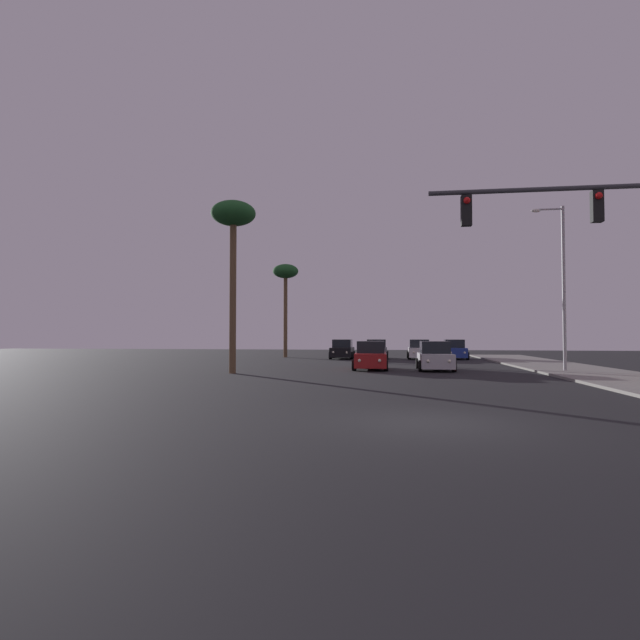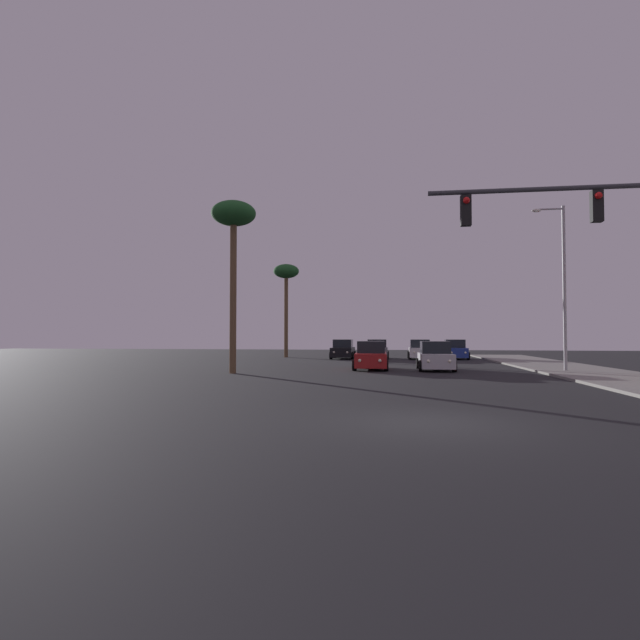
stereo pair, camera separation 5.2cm
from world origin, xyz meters
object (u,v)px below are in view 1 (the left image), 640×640
(car_red, at_px, (371,357))
(car_black, at_px, (342,350))
(car_blue, at_px, (454,350))
(car_silver, at_px, (435,357))
(street_lamp, at_px, (561,279))
(traffic_light_mast, at_px, (614,239))
(car_grey, at_px, (377,350))
(palm_tree_near, at_px, (233,223))
(palm_tree_far, at_px, (286,276))
(car_white, at_px, (419,350))

(car_red, height_order, car_black, same)
(car_blue, relative_size, car_silver, 1.01)
(street_lamp, bearing_deg, traffic_light_mast, -102.57)
(car_grey, relative_size, car_black, 1.00)
(car_black, distance_m, car_blue, 9.65)
(palm_tree_near, bearing_deg, car_silver, 19.74)
(palm_tree_near, bearing_deg, traffic_light_mast, -36.43)
(car_blue, height_order, traffic_light_mast, traffic_light_mast)
(car_blue, bearing_deg, car_grey, 2.34)
(palm_tree_near, bearing_deg, car_blue, 53.07)
(car_grey, distance_m, palm_tree_near, 21.10)
(car_black, bearing_deg, palm_tree_far, -21.21)
(palm_tree_far, bearing_deg, car_white, -8.37)
(traffic_light_mast, distance_m, palm_tree_far, 34.72)
(car_white, bearing_deg, car_black, 4.83)
(car_red, height_order, car_blue, same)
(car_grey, bearing_deg, car_red, 90.37)
(car_blue, relative_size, palm_tree_near, 0.47)
(street_lamp, bearing_deg, palm_tree_far, 137.99)
(traffic_light_mast, xyz_separation_m, palm_tree_near, (-14.57, 10.75, 3.31))
(car_black, relative_size, car_blue, 0.99)
(car_silver, height_order, street_lamp, street_lamp)
(car_black, xyz_separation_m, street_lamp, (13.37, -14.83, 4.36))
(car_grey, bearing_deg, car_white, 176.79)
(car_grey, height_order, car_red, same)
(car_black, relative_size, palm_tree_far, 0.49)
(car_red, relative_size, traffic_light_mast, 0.59)
(car_black, distance_m, palm_tree_near, 19.69)
(car_grey, bearing_deg, palm_tree_far, -9.94)
(traffic_light_mast, bearing_deg, palm_tree_far, 117.28)
(car_black, xyz_separation_m, palm_tree_far, (-5.55, 2.21, 6.82))
(car_black, distance_m, car_silver, 15.39)
(car_grey, distance_m, car_black, 3.03)
(palm_tree_near, bearing_deg, street_lamp, 9.54)
(car_red, height_order, car_white, same)
(car_blue, xyz_separation_m, car_white, (-2.99, -0.26, 0.00))
(car_black, bearing_deg, traffic_light_mast, 110.39)
(car_silver, relative_size, palm_tree_far, 0.49)
(traffic_light_mast, relative_size, palm_tree_near, 0.79)
(car_grey, distance_m, street_lamp, 19.16)
(palm_tree_far, bearing_deg, traffic_light_mast, -62.72)
(palm_tree_far, bearing_deg, car_red, -61.85)
(car_grey, relative_size, traffic_light_mast, 0.59)
(car_black, height_order, car_white, same)
(car_red, height_order, palm_tree_far, palm_tree_far)
(car_red, relative_size, street_lamp, 0.48)
(car_white, xyz_separation_m, traffic_light_mast, (3.68, -28.96, 3.97))
(car_silver, height_order, palm_tree_far, palm_tree_far)
(street_lamp, distance_m, palm_tree_far, 25.58)
(car_red, bearing_deg, street_lamp, 172.42)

